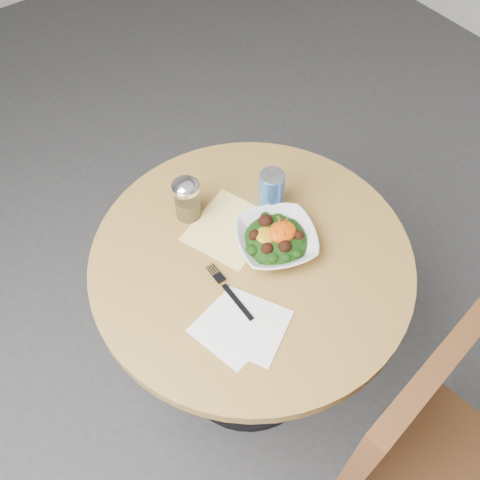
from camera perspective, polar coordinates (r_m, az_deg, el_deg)
The scene contains 9 objects.
ground at distance 2.14m, azimuth 0.88°, elevation -13.12°, with size 6.00×6.00×0.00m, color #303033.
table at distance 1.65m, azimuth 1.12°, elevation -5.59°, with size 0.90×0.90×0.75m.
chair at distance 1.50m, azimuth 19.62°, elevation -21.35°, with size 0.53×0.53×1.05m.
cloth_napkin at distance 1.53m, azimuth -1.05°, elevation 1.25°, with size 0.22×0.20×0.00m, color #E9B00C.
paper_napkins at distance 1.36m, azimuth 0.21°, elevation -9.25°, with size 0.25×0.24×0.00m.
salad_bowl at distance 1.48m, azimuth 3.86°, elevation 0.08°, with size 0.29×0.29×0.08m.
fork at distance 1.41m, azimuth -1.27°, elevation -5.33°, with size 0.03×0.20×0.00m.
spice_shaker at distance 1.52m, azimuth -5.67°, elevation 4.37°, with size 0.08×0.08×0.14m.
beverage_can at distance 1.53m, azimuth 3.37°, elevation 5.19°, with size 0.07×0.07×0.14m.
Camera 1 is at (-0.52, -0.65, 1.97)m, focal length 40.00 mm.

